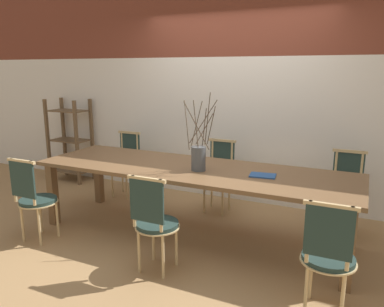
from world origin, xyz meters
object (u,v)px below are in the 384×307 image
at_px(vase_centerpiece, 199,157).
at_px(book_stack, 263,175).
at_px(chair_near_center, 328,254).
at_px(shelving_rack, 70,140).
at_px(dining_table, 192,174).
at_px(chair_far_center, 346,189).

xyz_separation_m(vase_centerpiece, book_stack, (0.65, 0.07, -0.13)).
bearing_deg(chair_near_center, book_stack, 130.71).
distance_m(vase_centerpiece, shelving_rack, 3.01).
distance_m(dining_table, shelving_rack, 2.87).
distance_m(chair_near_center, vase_centerpiece, 1.59).
distance_m(dining_table, vase_centerpiece, 0.25).
relative_size(chair_near_center, vase_centerpiece, 1.14).
bearing_deg(dining_table, chair_near_center, -29.30).
bearing_deg(book_stack, shelving_rack, 162.62).
xyz_separation_m(dining_table, vase_centerpiece, (0.11, -0.07, 0.22)).
distance_m(dining_table, chair_near_center, 1.68).
height_order(dining_table, vase_centerpiece, vase_centerpiece).
relative_size(book_stack, shelving_rack, 0.20).
bearing_deg(chair_far_center, chair_near_center, 89.18).
bearing_deg(shelving_rack, chair_near_center, -24.57).
relative_size(vase_centerpiece, book_stack, 2.96).
bearing_deg(chair_far_center, shelving_rack, -3.48).
xyz_separation_m(dining_table, chair_near_center, (1.46, -0.82, -0.20)).
distance_m(book_stack, shelving_rack, 3.59).
bearing_deg(dining_table, book_stack, -0.18).
relative_size(chair_far_center, vase_centerpiece, 1.14).
height_order(vase_centerpiece, book_stack, vase_centerpiece).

